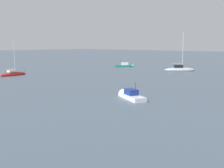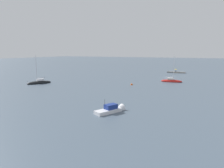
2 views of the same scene
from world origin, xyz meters
The scene contains 8 objects.
ground_plane centered at (0.00, 0.00, 0.00)m, with size 500.00×500.00×0.00m, color #475666.
seawall_pier centered at (0.00, -18.79, 0.29)m, with size 8.11×1.59×0.58m.
person_seated_blue_left centered at (0.18, -18.70, 0.84)m, with size 0.41×0.62×0.73m.
umbrella_open_yellow centered at (0.18, -18.77, 1.70)m, with size 1.31×1.31×1.28m.
sailboat_red_near centered at (-3.12, 11.01, 0.33)m, with size 6.88×2.48×9.11m.
sailboat_black_far centered at (33.27, 32.90, 0.36)m, with size 5.40×7.41×9.19m.
motorboat_white_far centered at (-0.33, 49.35, 0.32)m, with size 3.79×5.63×3.05m.
mooring_buoy_near centered at (6.50, 22.40, 0.11)m, with size 0.65×0.65×0.65m.
Camera 2 is at (-14.71, 78.57, 10.00)m, focal length 32.36 mm.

